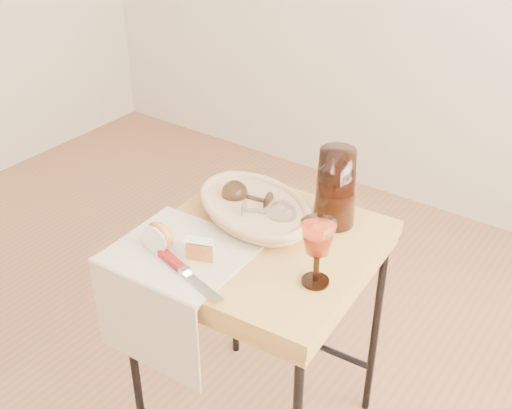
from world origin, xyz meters
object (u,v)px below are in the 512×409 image
Objects in this scene: wine_goblet at (317,253)px; apple_half at (159,236)px; goblet_lying_a at (249,197)px; side_table at (260,343)px; table_knife at (187,272)px; pitcher at (336,187)px; goblet_lying_b at (266,212)px; tea_towel at (180,252)px; bread_basket at (255,210)px.

apple_half is at bearing -163.47° from wine_goblet.
wine_goblet reaches higher than goblet_lying_a.
apple_half is at bearing -134.80° from side_table.
side_table is at bearing 40.97° from apple_half.
goblet_lying_a is 0.33m from table_knife.
pitcher is at bearing 110.93° from wine_goblet.
pitcher is at bearing -165.85° from goblet_lying_a.
pitcher is at bearing 19.03° from goblet_lying_b.
goblet_lying_b is at bearing -126.17° from pitcher.
side_table is 0.42m from goblet_lying_b.
apple_half reaches higher than tea_towel.
goblet_lying_b reaches higher than tea_towel.
goblet_lying_a is at bearing 174.16° from bread_basket.
tea_towel is 0.44m from pitcher.
goblet_lying_b is (0.05, -0.02, 0.02)m from bread_basket.
wine_goblet reaches higher than apple_half.
wine_goblet reaches higher than bread_basket.
wine_goblet is at bearing -6.81° from bread_basket.
pitcher is (0.11, 0.19, 0.47)m from side_table.
pitcher is 0.48m from apple_half.
tea_towel is 1.94× the size of wine_goblet.
wine_goblet is 0.32m from table_knife.
side_table is 0.44m from goblet_lying_a.
bread_basket is at bearing -139.75° from pitcher.
side_table is 2.18× the size of tea_towel.
goblet_lying_b is at bearing 151.26° from wine_goblet.
goblet_lying_b is 0.27m from wine_goblet.
apple_half is at bearing -160.19° from tea_towel.
table_knife is (0.08, -0.07, 0.01)m from tea_towel.
goblet_lying_a is (-0.11, 0.10, 0.41)m from side_table.
wine_goblet is at bearing -53.46° from goblet_lying_b.
goblet_lying_b reaches higher than table_knife.
table_knife is at bearing -64.82° from bread_basket.
bread_basket is at bearing 109.18° from table_knife.
apple_half is (-0.16, -0.24, -0.00)m from goblet_lying_b.
goblet_lying_b is 0.70× the size of wine_goblet.
apple_half is at bearing 174.99° from table_knife.
goblet_lying_a is 0.47× the size of pitcher.
goblet_lying_a reaches higher than table_knife.
goblet_lying_b is at bearing 147.39° from goblet_lying_a.
bread_basket reaches higher than tea_towel.
goblet_lying_b is (0.08, -0.04, -0.00)m from goblet_lying_a.
apple_half is (-0.18, -0.18, 0.41)m from side_table.
goblet_lying_a is 1.00× the size of goblet_lying_b.
pitcher is at bearing 52.59° from tea_towel.
wine_goblet is at bearing 12.29° from apple_half.
tea_towel is 1.29× the size of pitcher.
side_table is 6.02× the size of goblet_lying_a.
bread_basket is (0.06, 0.24, 0.02)m from tea_towel.
wine_goblet is at bearing 143.57° from goblet_lying_a.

